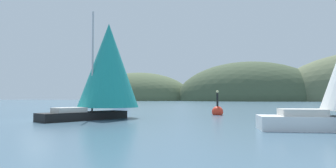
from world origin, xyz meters
The scene contains 6 objects.
ground_plane centered at (0.00, 0.00, 0.00)m, with size 360.00×360.00×0.00m, color #426075.
headland_left centered at (-55.00, 135.00, 0.00)m, with size 63.05×44.00×31.35m, color #4C5B3D.
headland_center centered at (5.00, 135.00, 0.00)m, with size 74.03×44.00×39.06m, color #425138.
sailboat_teal_sail centered at (3.90, 3.23, 4.14)m, with size 6.48×8.74×8.45m.
sailboat_navy_sail centered at (-17.54, 45.12, 4.54)m, with size 8.93×6.47×9.78m.
channel_buoy centered at (11.47, 11.21, 0.37)m, with size 1.10×1.10×2.64m.
Camera 1 is at (16.57, -17.93, 1.70)m, focal length 31.89 mm.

